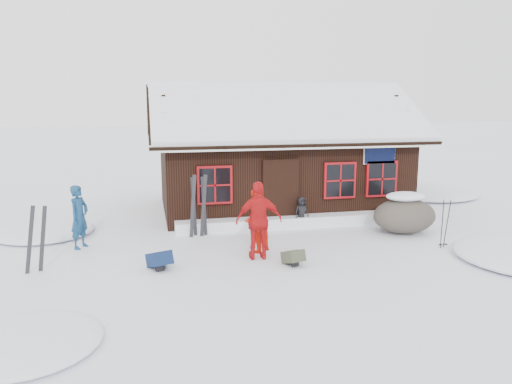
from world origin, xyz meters
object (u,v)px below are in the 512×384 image
boulder (404,215)px  backpack_blue (160,262)px  ski_pair_left (36,240)px  backpack_olive (293,259)px  ski_poles (444,225)px  skier_orange_left (256,220)px  skier_orange_right (259,221)px  skier_teal (79,217)px  skier_crouched (301,212)px

boulder → backpack_blue: (-7.03, -1.64, -0.39)m
ski_pair_left → backpack_olive: 5.83m
ski_poles → backpack_blue: size_ratio=2.25×
boulder → ski_poles: ski_poles is taller
skier_orange_left → boulder: (4.59, 0.83, -0.27)m
skier_orange_right → backpack_blue: skier_orange_right is taller
skier_orange_left → boulder: skier_orange_left is taller
skier_orange_left → ski_poles: skier_orange_left is taller
skier_orange_left → backpack_blue: bearing=-21.9°
ski_pair_left → ski_poles: size_ratio=1.20×
skier_teal → backpack_blue: (1.96, -2.11, -0.67)m
ski_pair_left → backpack_olive: ski_pair_left is taller
skier_orange_right → boulder: size_ratio=1.04×
backpack_olive → skier_teal: bearing=139.0°
skier_orange_left → backpack_blue: (-2.44, -0.80, -0.66)m
backpack_blue → backpack_olive: size_ratio=1.14×
skier_orange_left → boulder: size_ratio=0.89×
backpack_olive → skier_crouched: bearing=54.9°
skier_orange_right → boulder: (4.64, 1.41, -0.41)m
skier_orange_left → backpack_olive: (0.63, -1.21, -0.68)m
skier_crouched → backpack_olive: bearing=-125.2°
skier_orange_left → ski_pair_left: size_ratio=1.03×
skier_crouched → ski_poles: 4.10m
boulder → backpack_blue: boulder is taller
ski_pair_left → skier_teal: bearing=65.2°
backpack_blue → skier_crouched: bearing=11.7°
skier_orange_left → backpack_blue: 2.65m
boulder → skier_teal: bearing=177.0°
skier_orange_left → backpack_olive: bearing=77.4°
skier_crouched → backpack_blue: size_ratio=1.62×
skier_orange_left → skier_orange_right: size_ratio=0.85×
skier_orange_right → ski_poles: (4.94, -0.12, -0.34)m
boulder → ski_poles: (0.30, -1.54, 0.07)m
skier_orange_right → skier_crouched: size_ratio=2.03×
skier_teal → backpack_olive: (5.04, -2.51, -0.69)m
ski_poles → boulder: bearing=100.9°
skier_crouched → backpack_olive: size_ratio=1.85×
skier_orange_right → ski_pair_left: skier_orange_right is taller
ski_pair_left → skier_orange_right: bearing=-4.2°
skier_orange_right → boulder: bearing=-158.6°
skier_teal → ski_poles: skier_teal is taller
backpack_olive → skier_orange_left: bearing=103.0°
boulder → ski_pair_left: (-9.70, -1.26, 0.20)m
skier_teal → skier_orange_right: (4.35, -1.89, 0.13)m
skier_orange_left → skier_orange_right: skier_orange_right is taller
skier_orange_left → skier_teal: bearing=-56.6°
boulder → ski_pair_left: 9.79m
boulder → backpack_blue: size_ratio=3.16×
ski_pair_left → backpack_olive: bearing=-10.2°
backpack_blue → skier_orange_right: bearing=-16.7°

